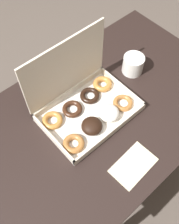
% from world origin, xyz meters
% --- Properties ---
extents(ground_plane, '(8.00, 8.00, 0.00)m').
position_xyz_m(ground_plane, '(0.00, 0.00, 0.00)').
color(ground_plane, '#564C44').
extents(dining_table, '(1.16, 0.72, 0.75)m').
position_xyz_m(dining_table, '(0.00, 0.00, 0.64)').
color(dining_table, black).
rests_on(dining_table, ground_plane).
extents(donut_box, '(0.38, 0.27, 0.30)m').
position_xyz_m(donut_box, '(-0.05, 0.05, 0.81)').
color(donut_box, silver).
rests_on(donut_box, dining_table).
extents(coffee_mug, '(0.09, 0.09, 0.08)m').
position_xyz_m(coffee_mug, '(0.25, 0.07, 0.80)').
color(coffee_mug, white).
rests_on(coffee_mug, dining_table).
extents(paper_napkin, '(0.17, 0.11, 0.01)m').
position_xyz_m(paper_napkin, '(-0.08, -0.25, 0.76)').
color(paper_napkin, beige).
rests_on(paper_napkin, dining_table).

